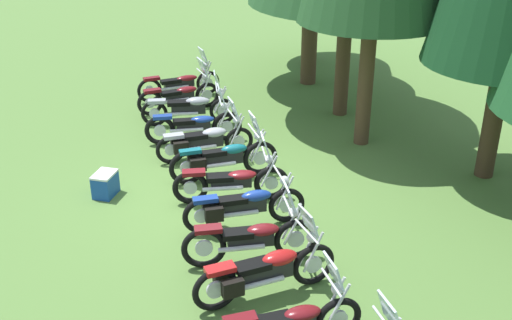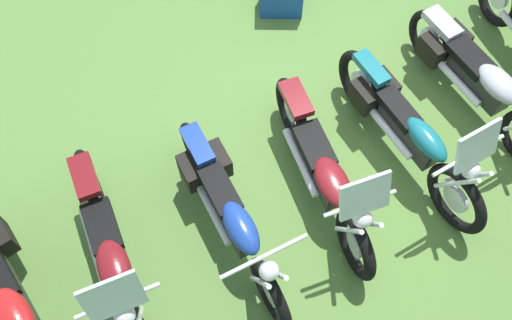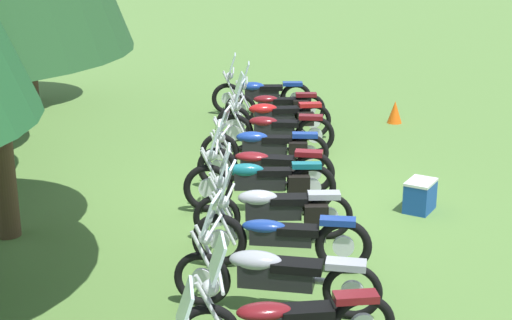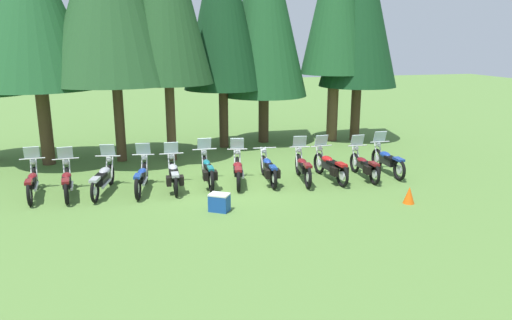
% 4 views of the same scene
% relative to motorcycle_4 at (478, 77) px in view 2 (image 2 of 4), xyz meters
% --- Properties ---
extents(ground_plane, '(80.00, 80.00, 0.00)m').
position_rel_motorcycle_4_xyz_m(ground_plane, '(1.56, 0.00, -0.47)').
color(ground_plane, '#547A38').
extents(motorcycle_4, '(0.75, 2.20, 1.34)m').
position_rel_motorcycle_4_xyz_m(motorcycle_4, '(0.00, 0.00, 0.00)').
color(motorcycle_4, black).
rests_on(motorcycle_4, ground_plane).
extents(motorcycle_5, '(0.78, 2.30, 1.38)m').
position_rel_motorcycle_4_xyz_m(motorcycle_5, '(1.07, 0.14, 0.02)').
color(motorcycle_5, black).
rests_on(motorcycle_5, ground_plane).
extents(motorcycle_6, '(0.73, 2.24, 1.35)m').
position_rel_motorcycle_4_xyz_m(motorcycle_6, '(2.02, 0.07, -0.02)').
color(motorcycle_6, black).
rests_on(motorcycle_6, ground_plane).
extents(motorcycle_7, '(0.77, 2.25, 0.99)m').
position_rel_motorcycle_4_xyz_m(motorcycle_7, '(3.00, -0.03, -0.02)').
color(motorcycle_7, black).
rests_on(motorcycle_7, ground_plane).
extents(motorcycle_8, '(0.66, 2.24, 1.38)m').
position_rel_motorcycle_4_xyz_m(motorcycle_8, '(4.10, -0.20, 0.01)').
color(motorcycle_8, black).
rests_on(motorcycle_8, ground_plane).
extents(motorcycle_9, '(0.75, 2.32, 1.37)m').
position_rel_motorcycle_4_xyz_m(motorcycle_9, '(5.01, -0.30, 0.02)').
color(motorcycle_9, black).
rests_on(motorcycle_9, ground_plane).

